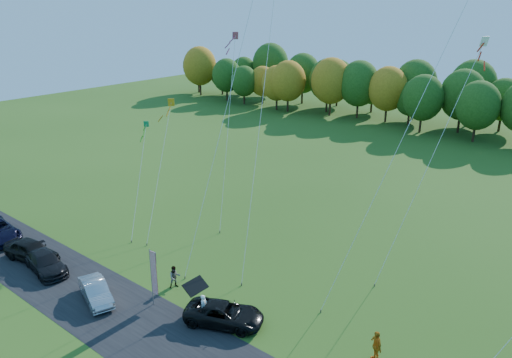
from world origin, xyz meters
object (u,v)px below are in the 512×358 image
Objects in this scene: silver_sedan at (96,291)px; feather_flag at (153,272)px; person_east at (376,346)px; black_suv at (224,314)px.

feather_flag is (3.50, 2.08, 1.81)m from silver_sedan.
feather_flag is at bearing -124.22° from person_east.
silver_sedan is 4.45m from feather_flag.
person_east reaches higher than silver_sedan.
person_east is (16.91, 6.31, 0.26)m from silver_sedan.
person_east is 14.15m from feather_flag.
silver_sedan is at bearing 89.27° from black_suv.
silver_sedan is 2.19× the size of person_east.
feather_flag is at bearing 82.88° from black_suv.
black_suv is 1.21× the size of silver_sedan.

